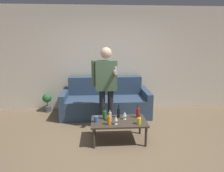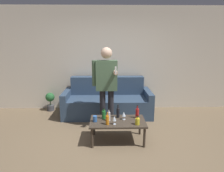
{
  "view_description": "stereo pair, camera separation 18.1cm",
  "coord_description": "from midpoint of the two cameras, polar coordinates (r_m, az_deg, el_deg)",
  "views": [
    {
      "loc": [
        -0.28,
        -3.08,
        1.83
      ],
      "look_at": [
        -0.02,
        0.77,
        0.95
      ],
      "focal_mm": 32.0,
      "sensor_mm": 36.0,
      "label": 1
    },
    {
      "loc": [
        -0.1,
        -3.09,
        1.83
      ],
      "look_at": [
        -0.02,
        0.77,
        0.95
      ],
      "focal_mm": 32.0,
      "sensor_mm": 36.0,
      "label": 2
    }
  ],
  "objects": [
    {
      "name": "bottle_orange",
      "position": [
        3.57,
        6.22,
        -9.82
      ],
      "size": [
        0.08,
        0.08,
        0.16
      ],
      "color": "yellow",
      "rests_on": "coffee_table"
    },
    {
      "name": "potted_plant",
      "position": [
        5.52,
        -18.94,
        -4.11
      ],
      "size": [
        0.23,
        0.23,
        0.49
      ],
      "color": "#4C4C51",
      "rests_on": "ground_plane"
    },
    {
      "name": "bottle_clear",
      "position": [
        3.52,
        -2.37,
        -9.65
      ],
      "size": [
        0.06,
        0.06,
        0.22
      ],
      "color": "orange",
      "rests_on": "coffee_table"
    },
    {
      "name": "bottle_yellow",
      "position": [
        3.83,
        0.55,
        -7.55
      ],
      "size": [
        0.06,
        0.06,
        0.25
      ],
      "color": "black",
      "rests_on": "coffee_table"
    },
    {
      "name": "wine_glass_near",
      "position": [
        3.74,
        2.23,
        -8.04
      ],
      "size": [
        0.08,
        0.08,
        0.15
      ],
      "color": "silver",
      "rests_on": "coffee_table"
    },
    {
      "name": "coffee_table",
      "position": [
        3.73,
        0.53,
        -10.44
      ],
      "size": [
        1.01,
        0.6,
        0.4
      ],
      "color": "#3D3328",
      "rests_on": "ground_plane"
    },
    {
      "name": "cup_on_table",
      "position": [
        3.66,
        -5.99,
        -9.39
      ],
      "size": [
        0.08,
        0.08,
        0.11
      ],
      "color": "#3366B2",
      "rests_on": "coffee_table"
    },
    {
      "name": "bottle_green",
      "position": [
        3.77,
        -3.52,
        -8.15
      ],
      "size": [
        0.07,
        0.07,
        0.21
      ],
      "color": "#23752D",
      "rests_on": "coffee_table"
    },
    {
      "name": "wall_back",
      "position": [
        5.35,
        -1.9,
        7.71
      ],
      "size": [
        8.0,
        0.06,
        2.7
      ],
      "color": "beige",
      "rests_on": "ground_plane"
    },
    {
      "name": "ground_plane",
      "position": [
        3.59,
        -0.37,
        -17.77
      ],
      "size": [
        16.0,
        16.0,
        0.0
      ],
      "primitive_type": "plane",
      "color": "#756047"
    },
    {
      "name": "couch",
      "position": [
        5.05,
        -2.87,
        -4.48
      ],
      "size": [
        2.15,
        0.94,
        0.92
      ],
      "color": "#334760",
      "rests_on": "ground_plane"
    },
    {
      "name": "person_standing_front",
      "position": [
        4.1,
        -3.0,
        1.21
      ],
      "size": [
        0.52,
        0.44,
        1.7
      ],
      "color": "#232328",
      "rests_on": "ground_plane"
    },
    {
      "name": "bottle_red",
      "position": [
        3.67,
        -2.04,
        -8.63
      ],
      "size": [
        0.06,
        0.06,
        0.22
      ],
      "color": "silver",
      "rests_on": "coffee_table"
    },
    {
      "name": "wine_glass_far",
      "position": [
        3.52,
        -0.38,
        -9.3
      ],
      "size": [
        0.07,
        0.07,
        0.15
      ],
      "color": "silver",
      "rests_on": "coffee_table"
    },
    {
      "name": "bottle_dark",
      "position": [
        3.84,
        6.02,
        -7.56
      ],
      "size": [
        0.06,
        0.06,
        0.25
      ],
      "color": "#B21E1E",
      "rests_on": "coffee_table"
    }
  ]
}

